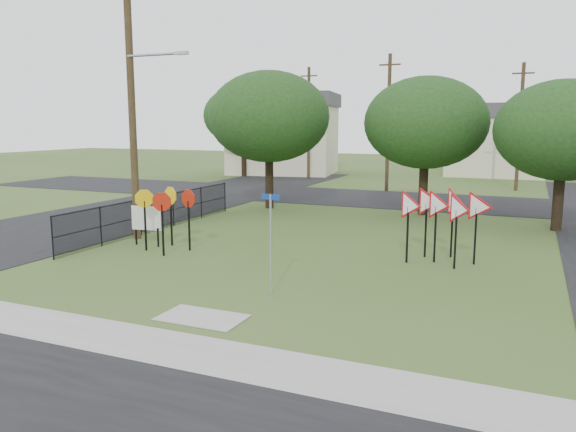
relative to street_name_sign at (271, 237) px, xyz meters
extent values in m
plane|color=#344F1D|center=(-0.70, 0.08, -1.56)|extent=(140.00, 140.00, 0.00)
cube|color=gray|center=(-0.70, -4.12, -1.55)|extent=(30.00, 1.60, 0.02)
cube|color=#344F1D|center=(-0.70, -5.32, -1.56)|extent=(30.00, 0.80, 0.02)
cube|color=black|center=(-12.70, 10.08, -1.55)|extent=(8.00, 50.00, 0.02)
cube|color=black|center=(-0.70, 20.08, -1.55)|extent=(60.00, 8.00, 0.02)
cube|color=gray|center=(-0.70, -2.32, -1.55)|extent=(2.00, 1.20, 0.02)
cylinder|color=#A0A3A9|center=(0.00, 0.00, -0.22)|extent=(0.05, 0.05, 2.69)
cube|color=navy|center=(0.00, 0.00, 1.06)|extent=(0.55, 0.10, 0.14)
cube|color=black|center=(-4.92, 3.61, -0.67)|extent=(0.05, 0.05, 1.79)
cube|color=black|center=(-5.28, 2.54, -0.67)|extent=(0.05, 0.05, 1.79)
cube|color=black|center=(-6.36, 2.99, -0.67)|extent=(0.05, 0.05, 1.79)
cube|color=black|center=(-6.00, 4.06, -0.67)|extent=(0.05, 0.05, 1.79)
cube|color=black|center=(2.60, 4.93, -0.64)|extent=(0.06, 0.06, 1.85)
cube|color=black|center=(3.42, 5.34, -0.64)|extent=(0.06, 0.06, 1.85)
cube|color=black|center=(4.14, 4.72, -0.64)|extent=(0.06, 0.06, 1.85)
cube|color=black|center=(3.01, 5.95, -0.64)|extent=(0.06, 0.06, 1.85)
cube|color=black|center=(3.84, 6.26, -0.64)|extent=(0.06, 0.06, 1.85)
cube|color=black|center=(4.66, 5.54, -0.64)|extent=(0.06, 0.06, 1.85)
cube|color=black|center=(-7.31, 3.65, -1.22)|extent=(0.05, 0.05, 0.70)
cube|color=black|center=(-6.32, 3.65, -1.22)|extent=(0.05, 0.05, 0.70)
cube|color=silver|center=(-6.82, 3.65, -0.52)|extent=(1.19, 0.20, 0.90)
cylinder|color=#44351F|center=(-8.00, 4.58, 3.44)|extent=(0.28, 0.28, 10.00)
cylinder|color=#A0A3A9|center=(-6.80, 4.48, 5.44)|extent=(2.40, 0.10, 0.10)
cube|color=#A0A3A9|center=(-5.60, 4.48, 5.44)|extent=(0.50, 0.18, 0.12)
cylinder|color=#44351F|center=(-2.70, 24.08, 2.94)|extent=(0.24, 0.24, 9.00)
cube|color=#44351F|center=(-2.70, 24.08, 6.74)|extent=(1.40, 0.10, 0.10)
cylinder|color=#44351F|center=(5.30, 28.08, 2.69)|extent=(0.24, 0.24, 8.50)
cube|color=#44351F|center=(5.30, 28.08, 6.24)|extent=(1.40, 0.10, 0.10)
cylinder|color=#44351F|center=(-10.70, 30.08, 2.94)|extent=(0.24, 0.24, 9.00)
cube|color=#44351F|center=(-10.70, 30.08, 6.74)|extent=(1.40, 0.10, 0.10)
cylinder|color=black|center=(-8.30, 0.58, -0.81)|extent=(0.05, 0.05, 1.50)
cylinder|color=black|center=(-8.30, 2.88, -0.81)|extent=(0.05, 0.05, 1.50)
cylinder|color=black|center=(-8.30, 5.18, -0.81)|extent=(0.05, 0.05, 1.50)
cylinder|color=black|center=(-8.30, 7.48, -0.81)|extent=(0.05, 0.05, 1.50)
cylinder|color=black|center=(-8.30, 9.78, -0.81)|extent=(0.05, 0.05, 1.50)
cylinder|color=black|center=(-8.30, 12.08, -0.81)|extent=(0.05, 0.05, 1.50)
cube|color=black|center=(-8.30, 6.33, -0.10)|extent=(0.03, 11.50, 0.03)
cube|color=black|center=(-8.30, 6.33, -0.81)|extent=(0.03, 11.50, 0.03)
cube|color=black|center=(-8.30, 6.33, -0.81)|extent=(0.01, 11.50, 1.50)
cube|color=beige|center=(-14.70, 34.08, 1.44)|extent=(10.08, 8.46, 6.00)
cube|color=#434247|center=(-14.70, 34.08, 5.04)|extent=(10.58, 8.88, 1.20)
cube|color=beige|center=(3.30, 40.08, 0.94)|extent=(8.00, 8.00, 5.00)
cube|color=#434247|center=(3.30, 40.08, 4.04)|extent=(8.40, 8.40, 1.20)
cylinder|color=black|center=(-6.70, 14.08, -0.25)|extent=(0.44, 0.44, 2.62)
ellipsoid|color=#173414|center=(-6.70, 14.08, 3.30)|extent=(6.40, 6.40, 4.80)
cylinder|color=black|center=(1.30, 15.08, -0.34)|extent=(0.44, 0.44, 2.45)
ellipsoid|color=#173414|center=(1.30, 15.08, 2.99)|extent=(6.00, 6.00, 4.50)
cylinder|color=black|center=(7.30, 13.08, -0.43)|extent=(0.44, 0.44, 2.27)
ellipsoid|color=#173414|center=(7.30, 13.08, 2.67)|extent=(5.60, 5.60, 4.20)
cylinder|color=black|center=(-16.70, 30.08, -0.16)|extent=(0.44, 0.44, 2.80)
ellipsoid|color=#173414|center=(-16.70, 30.08, 3.62)|extent=(6.80, 6.80, 5.10)
camera|label=1|loc=(6.15, -13.06, 2.93)|focal=35.00mm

